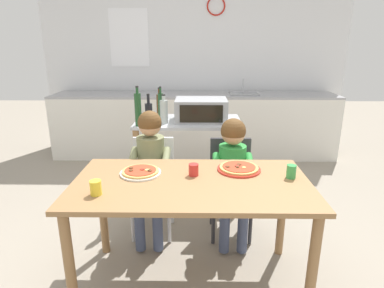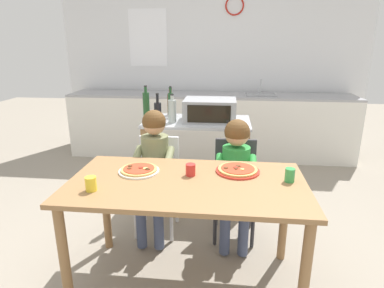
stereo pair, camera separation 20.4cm
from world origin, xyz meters
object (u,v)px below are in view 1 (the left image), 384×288
at_px(bottle_clear_vinegar, 161,105).
at_px(bottle_squat_spirits, 164,111).
at_px(bottle_brown_beer, 160,104).
at_px(drinking_cup_yellow, 96,188).
at_px(dining_chair_left, 153,179).
at_px(pizza_plate_white, 141,172).
at_px(bottle_tall_green_wine, 138,109).
at_px(dining_chair_right, 231,180).
at_px(kitchen_island_cart, 188,148).
at_px(child_in_green_shirt, 233,165).
at_px(toaster_oven, 201,110).
at_px(child_in_olive_shirt, 150,161).
at_px(drinking_cup_green, 291,172).
at_px(bottle_slim_sauce, 149,112).
at_px(dining_table, 191,196).
at_px(pizza_plate_red_rimmed, 239,168).
at_px(drinking_cup_red, 194,170).

bearing_deg(bottle_clear_vinegar, bottle_squat_spirits, -76.37).
xyz_separation_m(bottle_brown_beer, drinking_cup_yellow, (-0.19, -1.66, -0.17)).
bearing_deg(dining_chair_left, pizza_plate_white, -89.99).
relative_size(bottle_tall_green_wine, dining_chair_right, 0.45).
bearing_deg(pizza_plate_white, kitchen_island_cart, 75.56).
bearing_deg(child_in_green_shirt, bottle_clear_vinegar, 129.33).
relative_size(bottle_clear_vinegar, dining_chair_left, 0.39).
bearing_deg(toaster_oven, drinking_cup_yellow, -113.31).
xyz_separation_m(bottle_clear_vinegar, child_in_green_shirt, (0.65, -0.79, -0.33)).
height_order(toaster_oven, child_in_olive_shirt, child_in_olive_shirt).
height_order(bottle_brown_beer, dining_chair_left, bottle_brown_beer).
bearing_deg(toaster_oven, dining_chair_right, -66.65).
bearing_deg(bottle_squat_spirits, toaster_oven, 17.53).
bearing_deg(bottle_brown_beer, dining_chair_left, -88.98).
bearing_deg(bottle_tall_green_wine, bottle_brown_beer, 71.58).
height_order(child_in_olive_shirt, drinking_cup_green, child_in_olive_shirt).
height_order(bottle_slim_sauce, bottle_squat_spirits, same).
relative_size(dining_table, child_in_olive_shirt, 1.40).
bearing_deg(child_in_olive_shirt, bottle_squat_spirits, 83.75).
bearing_deg(pizza_plate_red_rimmed, bottle_slim_sauce, 127.75).
distance_m(dining_table, dining_chair_right, 0.75).
bearing_deg(drinking_cup_green, pizza_plate_white, 176.87).
bearing_deg(drinking_cup_green, kitchen_island_cart, 120.36).
bearing_deg(drinking_cup_yellow, drinking_cup_green, 12.35).
height_order(dining_chair_left, drinking_cup_yellow, drinking_cup_yellow).
xyz_separation_m(bottle_clear_vinegar, pizza_plate_white, (-0.01, -1.21, -0.22)).
bearing_deg(kitchen_island_cart, pizza_plate_red_rimmed, -70.52).
xyz_separation_m(kitchen_island_cart, bottle_squat_spirits, (-0.23, -0.12, 0.40)).
relative_size(bottle_squat_spirits, drinking_cup_green, 3.15).
relative_size(bottle_squat_spirits, child_in_olive_shirt, 0.26).
height_order(bottle_brown_beer, child_in_olive_shirt, bottle_brown_beer).
relative_size(bottle_squat_spirits, dining_table, 0.18).
bearing_deg(dining_table, toaster_oven, 86.55).
distance_m(toaster_oven, bottle_slim_sauce, 0.50).
bearing_deg(bottle_slim_sauce, bottle_brown_beer, 77.52).
relative_size(kitchen_island_cart, dining_chair_right, 1.27).
relative_size(bottle_tall_green_wine, bottle_brown_beer, 1.25).
xyz_separation_m(bottle_clear_vinegar, pizza_plate_red_rimmed, (0.65, -1.14, -0.22)).
bearing_deg(drinking_cup_red, dining_table, -97.95).
height_order(bottle_squat_spirits, dining_chair_right, bottle_squat_spirits).
relative_size(kitchen_island_cart, drinking_cup_yellow, 11.97).
bearing_deg(dining_chair_left, drinking_cup_yellow, -103.10).
distance_m(child_in_olive_shirt, pizza_plate_white, 0.45).
bearing_deg(dining_chair_right, pizza_plate_red_rimmed, -90.02).
relative_size(bottle_slim_sauce, drinking_cup_green, 3.14).
bearing_deg(bottle_squat_spirits, bottle_tall_green_wine, -156.64).
xyz_separation_m(bottle_slim_sauce, drinking_cup_green, (1.06, -1.09, -0.16)).
distance_m(kitchen_island_cart, drinking_cup_yellow, 1.53).
relative_size(toaster_oven, drinking_cup_yellow, 5.75).
bearing_deg(toaster_oven, pizza_plate_red_rimmed, -76.67).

